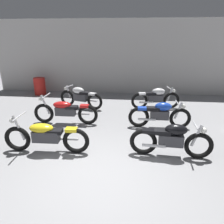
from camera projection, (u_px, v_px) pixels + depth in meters
ground_plane at (100, 175)px, 4.54m from camera, size 60.00×60.00×0.00m
back_wall at (122, 57)px, 10.63m from camera, size 13.03×0.24×3.60m
motorcycle_left_row_0 at (46, 136)px, 5.30m from camera, size 2.17×0.68×0.97m
motorcycle_left_row_1 at (65, 111)px, 7.08m from camera, size 2.17×0.68×0.97m
motorcycle_left_row_2 at (80, 97)px, 8.70m from camera, size 1.91×0.74×0.88m
motorcycle_right_row_0 at (171, 139)px, 5.10m from camera, size 1.97×0.48×0.88m
motorcycle_right_row_1 at (160, 114)px, 6.74m from camera, size 1.97×0.48×0.88m
motorcycle_right_row_2 at (156, 98)px, 8.56m from camera, size 1.96×0.60×0.88m
oil_drum at (40, 86)px, 10.71m from camera, size 0.59×0.59×0.85m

